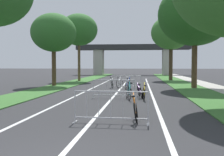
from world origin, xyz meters
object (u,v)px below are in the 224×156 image
(bicycle_purple_0, at_px, (140,91))
(bicycle_silver_1, at_px, (112,83))
(crowd_barrier_second, at_px, (114,89))
(tree_left_cypress_far, at_px, (54,33))
(bicycle_yellow_4, at_px, (144,93))
(bicycle_orange_5, at_px, (136,109))
(tree_left_pine_near, at_px, (79,30))
(tree_right_oak_mid, at_px, (171,33))
(crowd_barrier_third, at_px, (126,82))
(crowd_barrier_nearest, at_px, (111,107))
(bicycle_white_2, at_px, (120,83))
(bicycle_blue_3, at_px, (128,84))
(tree_right_oak_near, at_px, (195,15))
(bicycle_teal_6, at_px, (129,93))

(bicycle_purple_0, xyz_separation_m, bicycle_silver_1, (-2.31, 6.56, 0.03))
(crowd_barrier_second, bearing_deg, tree_left_cypress_far, 126.69)
(bicycle_yellow_4, xyz_separation_m, bicycle_orange_5, (-0.34, -5.44, 0.01))
(tree_left_pine_near, xyz_separation_m, tree_right_oak_mid, (10.89, 2.99, -0.12))
(crowd_barrier_third, relative_size, bicycle_silver_1, 1.41)
(tree_right_oak_mid, bearing_deg, crowd_barrier_third, -111.77)
(tree_left_cypress_far, bearing_deg, crowd_barrier_nearest, -65.43)
(bicycle_orange_5, bearing_deg, bicycle_white_2, 96.55)
(tree_left_pine_near, relative_size, bicycle_yellow_4, 4.59)
(tree_right_oak_mid, xyz_separation_m, crowd_barrier_second, (-5.22, -18.76, -5.36))
(crowd_barrier_nearest, bearing_deg, bicycle_yellow_4, 79.54)
(bicycle_yellow_4, bearing_deg, tree_left_pine_near, 111.46)
(crowd_barrier_nearest, relative_size, bicycle_yellow_4, 1.42)
(tree_right_oak_mid, distance_m, bicycle_purple_0, 19.45)
(crowd_barrier_second, relative_size, bicycle_orange_5, 1.39)
(crowd_barrier_nearest, relative_size, bicycle_orange_5, 1.40)
(crowd_barrier_second, distance_m, bicycle_blue_3, 6.00)
(crowd_barrier_second, height_order, bicycle_yellow_4, crowd_barrier_second)
(tree_left_cypress_far, xyz_separation_m, bicycle_yellow_4, (7.95, -8.96, -4.41))
(crowd_barrier_third, bearing_deg, bicycle_white_2, 133.68)
(tree_right_oak_near, xyz_separation_m, bicycle_silver_1, (-6.67, -0.14, -5.54))
(tree_right_oak_near, relative_size, tree_right_oak_mid, 1.06)
(tree_left_cypress_far, relative_size, crowd_barrier_nearest, 2.69)
(crowd_barrier_second, bearing_deg, crowd_barrier_nearest, -84.94)
(tree_left_cypress_far, height_order, bicycle_white_2, tree_left_cypress_far)
(crowd_barrier_third, bearing_deg, crowd_barrier_nearest, -88.98)
(tree_right_oak_near, bearing_deg, tree_left_cypress_far, 174.28)
(bicycle_purple_0, xyz_separation_m, bicycle_white_2, (-1.68, 6.67, 0.03))
(bicycle_yellow_4, bearing_deg, tree_right_oak_mid, 76.83)
(bicycle_teal_6, bearing_deg, tree_right_oak_near, 47.49)
(tree_right_oak_mid, relative_size, crowd_barrier_nearest, 3.30)
(crowd_barrier_nearest, bearing_deg, tree_right_oak_mid, 79.63)
(crowd_barrier_nearest, bearing_deg, bicycle_orange_5, 36.73)
(tree_right_oak_near, xyz_separation_m, bicycle_teal_6, (-4.93, -7.77, -5.55))
(crowd_barrier_nearest, height_order, bicycle_teal_6, crowd_barrier_nearest)
(tree_right_oak_near, height_order, bicycle_blue_3, tree_right_oak_near)
(crowd_barrier_nearest, relative_size, bicycle_silver_1, 1.41)
(bicycle_yellow_4, bearing_deg, crowd_barrier_nearest, -103.29)
(crowd_barrier_third, bearing_deg, bicycle_yellow_4, -79.31)
(tree_left_pine_near, height_order, bicycle_blue_3, tree_left_pine_near)
(tree_left_cypress_far, relative_size, bicycle_purple_0, 3.81)
(tree_left_pine_near, bearing_deg, bicycle_white_2, -57.64)
(crowd_barrier_third, distance_m, bicycle_orange_5, 12.60)
(crowd_barrier_second, distance_m, bicycle_yellow_4, 1.79)
(tree_left_cypress_far, height_order, bicycle_blue_3, tree_left_cypress_far)
(bicycle_yellow_4, bearing_deg, bicycle_teal_6, 179.17)
(bicycle_silver_1, bearing_deg, crowd_barrier_nearest, -86.58)
(tree_right_oak_near, bearing_deg, crowd_barrier_third, -173.46)
(tree_right_oak_near, relative_size, bicycle_white_2, 4.95)
(crowd_barrier_nearest, bearing_deg, bicycle_white_2, 93.33)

